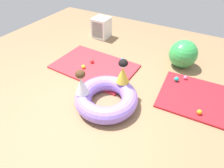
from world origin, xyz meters
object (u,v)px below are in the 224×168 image
Objects in this scene: child_in_yellow at (123,71)px; storage_cube at (101,28)px; play_ball_blue at (122,61)px; exercise_ball_large at (183,54)px; play_ball_red at (92,61)px; play_ball_pink at (185,78)px; play_ball_yellow at (83,67)px; play_ball_orange at (199,112)px; play_ball_teal at (177,79)px; child_in_white at (81,82)px; inflatable_cushion at (106,98)px.

child_in_yellow reaches higher than storage_cube.
play_ball_blue is 0.17× the size of exercise_ball_large.
play_ball_red reaches higher than play_ball_pink.
child_in_yellow reaches higher than play_ball_blue.
play_ball_blue is at bearing 44.25° from play_ball_yellow.
play_ball_blue is 0.19× the size of storage_cube.
play_ball_teal is at bearing 129.01° from play_ball_orange.
play_ball_orange is 1.54m from exercise_ball_large.
storage_cube is (-2.39, 0.36, -0.03)m from exercise_ball_large.
play_ball_yellow reaches higher than play_ball_pink.
child_in_white reaches higher than play_ball_blue.
inflatable_cushion reaches higher than play_ball_orange.
child_in_white is at bearing -148.67° from inflatable_cushion.
inflatable_cushion reaches higher than play_ball_yellow.
play_ball_yellow is (-2.50, 0.14, -0.00)m from play_ball_orange.
exercise_ball_large is (1.20, 0.61, 0.22)m from play_ball_blue.
play_ball_yellow is at bearing -146.16° from exercise_ball_large.
storage_cube is (-0.57, 1.33, 0.20)m from play_ball_red.
storage_cube is (-1.19, 2.49, -0.23)m from child_in_white.
child_in_white is 1.38m from play_ball_red.
inflatable_cushion is 2.45× the size of child_in_white.
storage_cube reaches higher than play_ball_blue.
child_in_white reaches higher than play_ball_orange.
inflatable_cushion is 2.00× the size of storage_cube.
play_ball_blue reaches higher than play_ball_orange.
child_in_white is at bearing -158.05° from play_ball_orange.
inflatable_cushion is at bearing -56.03° from storage_cube.
play_ball_orange is (1.39, 0.14, -0.44)m from child_in_yellow.
play_ball_teal is at bearing 91.64° from child_in_white.
play_ball_red is 1.15× the size of play_ball_pink.
storage_cube is at bearing 157.15° from play_ball_teal.
play_ball_orange is 2.00m from play_ball_blue.
exercise_ball_large is 1.11× the size of storage_cube.
play_ball_teal is 1.09× the size of play_ball_red.
child_in_white is 5.18× the size of play_ball_orange.
storage_cube is at bearing 158.59° from child_in_white.
play_ball_teal reaches higher than play_ball_orange.
inflatable_cushion is 12.75× the size of play_ball_yellow.
play_ball_teal is at bearing -3.09° from play_ball_blue.
play_ball_teal is 0.72m from exercise_ball_large.
play_ball_teal is 1.11× the size of play_ball_yellow.
child_in_yellow is 4.85× the size of play_ball_teal.
play_ball_pink is 0.13× the size of exercise_ball_large.
play_ball_blue is (0.65, 0.64, 0.01)m from play_ball_yellow.
play_ball_orange is at bearing -63.73° from play_ball_pink.
inflatable_cushion is 11.53× the size of play_ball_teal.
play_ball_blue is at bearing 157.33° from play_ball_orange.
play_ball_red is (-1.89, -0.29, -0.00)m from play_ball_teal.
play_ball_pink is at bearing 3.49° from play_ball_blue.
inflatable_cushion is at bearing 74.43° from child_in_white.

